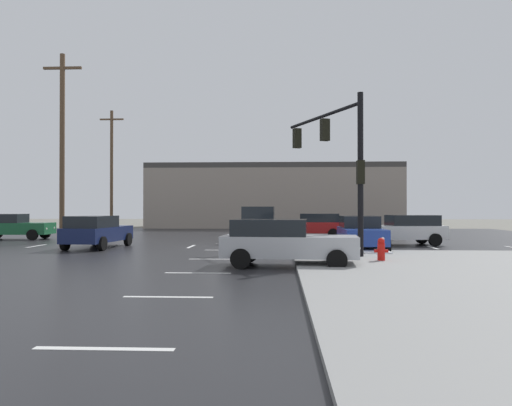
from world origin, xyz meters
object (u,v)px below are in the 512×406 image
Objects in this scene: traffic_signal_mast at (337,151)px; sedan_red at (312,225)px; sedan_white at (403,229)px; fire_hydrant at (381,249)px; utility_pole_distant at (112,167)px; sedan_green at (11,226)px; sedan_blue at (360,232)px; sedan_silver at (284,242)px; suv_grey at (259,223)px; sedan_navy at (97,231)px; utility_pole_far at (62,144)px.

traffic_signal_mast is 12.39m from sedan_red.
traffic_signal_mast is 1.34× the size of sedan_white.
utility_pole_distant reaches higher than fire_hydrant.
sedan_red is (18.77, 2.49, 0.00)m from sedan_green.
traffic_signal_mast is 1.37× the size of sedan_blue.
sedan_white is (6.33, 9.67, 0.00)m from sedan_silver.
traffic_signal_mast is at bearing -26.16° from sedan_blue.
sedan_blue is at bearing -50.93° from traffic_signal_mast.
sedan_blue is 0.94× the size of suv_grey.
sedan_navy is at bearing 51.06° from traffic_signal_mast.
utility_pole_distant is at bearing 42.52° from suv_grey.
sedan_silver is (-3.60, -6.52, 0.00)m from sedan_blue.
sedan_silver is (-3.41, -0.90, 0.32)m from fire_hydrant.
fire_hydrant is 0.07× the size of utility_pole_far.
traffic_signal_mast is 1.29× the size of suv_grey.
sedan_green is 23.40m from sedan_white.
traffic_signal_mast is 4.59m from sedan_blue.
sedan_white reaches higher than fire_hydrant.
traffic_signal_mast is 1.36× the size of sedan_green.
sedan_green is 0.99× the size of sedan_red.
utility_pole_distant is at bearing -28.99° from sedan_red.
traffic_signal_mast is 21.50m from sedan_green.
utility_pole_distant reaches higher than suv_grey.
sedan_white is at bearing 61.37° from sedan_silver.
sedan_navy is at bearing -47.86° from utility_pole_far.
traffic_signal_mast is at bearing 111.57° from fire_hydrant.
sedan_blue is 4.17m from sedan_white.
utility_pole_far is (-14.45, -4.99, 4.73)m from sedan_red.
suv_grey is (-4.95, 5.75, 0.24)m from sedan_blue.
sedan_white is at bearing 140.38° from sedan_blue.
suv_grey is at bearing -48.09° from utility_pole_distant.
sedan_green is 18.93m from sedan_red.
sedan_navy is 9.33m from suv_grey.
utility_pole_distant reaches higher than traffic_signal_mast.
sedan_red is 0.44× the size of utility_pole_far.
sedan_green is 0.99× the size of sedan_silver.
fire_hydrant is 0.17× the size of sedan_navy.
fire_hydrant is at bearing -34.29° from sedan_green.
sedan_green and sedan_blue have the same top height.
sedan_navy is (-12.45, 6.09, 0.32)m from fire_hydrant.
traffic_signal_mast is 0.58× the size of utility_pole_far.
fire_hydrant is 14.94m from sedan_red.
sedan_green is at bearing 13.71° from sedan_red.
sedan_green is at bearing 146.23° from sedan_silver.
sedan_green is at bearing -14.33° from sedan_white.
sedan_navy is at bearing -90.87° from sedan_blue.
suv_grey is at bearing -137.98° from sedan_blue.
sedan_blue is at bearing 43.65° from sedan_white.
sedan_white is (2.92, 8.77, 0.32)m from fire_hydrant.
sedan_green is 15.68m from utility_pole_distant.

